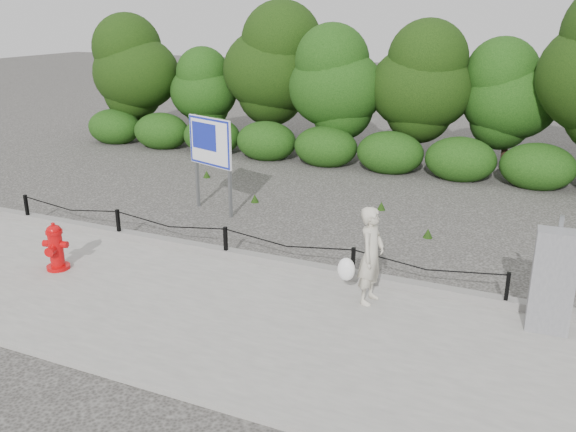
# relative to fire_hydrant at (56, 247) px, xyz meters

# --- Properties ---
(ground) EXTENTS (90.00, 90.00, 0.00)m
(ground) POSITION_rel_fire_hydrant_xyz_m (2.47, 1.73, -0.50)
(ground) COLOR #2D2B28
(ground) RESTS_ON ground
(sidewalk) EXTENTS (14.00, 4.00, 0.08)m
(sidewalk) POSITION_rel_fire_hydrant_xyz_m (2.47, -0.27, -0.46)
(sidewalk) COLOR gray
(sidewalk) RESTS_ON ground
(curb) EXTENTS (14.00, 0.22, 0.14)m
(curb) POSITION_rel_fire_hydrant_xyz_m (2.47, 1.78, -0.35)
(curb) COLOR slate
(curb) RESTS_ON sidewalk
(chain_barrier) EXTENTS (10.06, 0.06, 0.60)m
(chain_barrier) POSITION_rel_fire_hydrant_xyz_m (2.47, 1.73, -0.04)
(chain_barrier) COLOR black
(chain_barrier) RESTS_ON sidewalk
(treeline) EXTENTS (20.39, 3.96, 5.20)m
(treeline) POSITION_rel_fire_hydrant_xyz_m (3.31, 10.64, 2.13)
(treeline) COLOR black
(treeline) RESTS_ON ground
(fire_hydrant) EXTENTS (0.50, 0.51, 0.87)m
(fire_hydrant) POSITION_rel_fire_hydrant_xyz_m (0.00, 0.00, 0.00)
(fire_hydrant) COLOR #BF0709
(fire_hydrant) RESTS_ON sidewalk
(pedestrian) EXTENTS (0.71, 0.61, 1.57)m
(pedestrian) POSITION_rel_fire_hydrant_xyz_m (5.45, 1.07, 0.36)
(pedestrian) COLOR beige
(pedestrian) RESTS_ON sidewalk
(utility_cabinet) EXTENTS (0.60, 0.43, 1.69)m
(utility_cabinet) POSITION_rel_fire_hydrant_xyz_m (8.08, 1.26, 0.35)
(utility_cabinet) COLOR gray
(utility_cabinet) RESTS_ON sidewalk
(advertising_sign) EXTENTS (1.33, 0.52, 2.22)m
(advertising_sign) POSITION_rel_fire_hydrant_xyz_m (0.72, 4.16, 1.07)
(advertising_sign) COLOR slate
(advertising_sign) RESTS_ON ground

